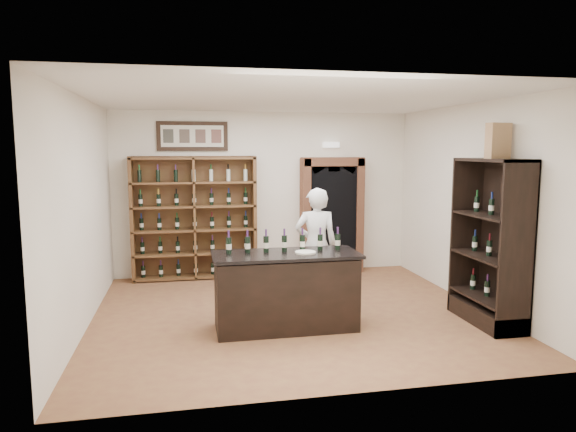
% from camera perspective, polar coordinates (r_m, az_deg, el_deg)
% --- Properties ---
extents(floor, '(5.50, 5.50, 0.00)m').
position_cam_1_polar(floor, '(7.45, 0.41, -10.72)').
color(floor, brown).
rests_on(floor, ground).
extents(ceiling, '(5.50, 5.50, 0.00)m').
position_cam_1_polar(ceiling, '(7.11, 0.43, 12.92)').
color(ceiling, white).
rests_on(ceiling, wall_back).
extents(wall_back, '(5.50, 0.04, 3.00)m').
position_cam_1_polar(wall_back, '(9.57, -2.61, 2.51)').
color(wall_back, white).
rests_on(wall_back, ground).
extents(wall_left, '(0.04, 5.00, 3.00)m').
position_cam_1_polar(wall_left, '(7.10, -21.87, 0.27)').
color(wall_left, white).
rests_on(wall_left, ground).
extents(wall_right, '(0.04, 5.00, 3.00)m').
position_cam_1_polar(wall_right, '(8.13, 19.76, 1.21)').
color(wall_right, white).
rests_on(wall_right, ground).
extents(wine_shelf, '(2.20, 0.38, 2.20)m').
position_cam_1_polar(wine_shelf, '(9.34, -10.35, -0.19)').
color(wine_shelf, brown).
rests_on(wine_shelf, ground).
extents(framed_picture, '(1.25, 0.04, 0.52)m').
position_cam_1_polar(framed_picture, '(9.40, -10.57, 8.71)').
color(framed_picture, black).
rests_on(framed_picture, wall_back).
extents(arched_doorway, '(1.17, 0.35, 2.17)m').
position_cam_1_polar(arched_doorway, '(9.71, 4.87, 0.42)').
color(arched_doorway, black).
rests_on(arched_doorway, ground).
extents(emergency_light, '(0.30, 0.10, 0.10)m').
position_cam_1_polar(emergency_light, '(9.73, 4.80, 7.88)').
color(emergency_light, white).
rests_on(emergency_light, wall_back).
extents(tasting_counter, '(1.88, 0.78, 1.00)m').
position_cam_1_polar(tasting_counter, '(6.70, -0.23, -8.38)').
color(tasting_counter, black).
rests_on(tasting_counter, ground).
extents(counter_bottle_0, '(0.07, 0.07, 0.30)m').
position_cam_1_polar(counter_bottle_0, '(6.57, -6.60, -3.25)').
color(counter_bottle_0, black).
rests_on(counter_bottle_0, tasting_counter).
extents(counter_bottle_1, '(0.07, 0.07, 0.30)m').
position_cam_1_polar(counter_bottle_1, '(6.59, -4.52, -3.19)').
color(counter_bottle_1, black).
rests_on(counter_bottle_1, tasting_counter).
extents(counter_bottle_2, '(0.07, 0.07, 0.30)m').
position_cam_1_polar(counter_bottle_2, '(6.62, -2.45, -3.12)').
color(counter_bottle_2, black).
rests_on(counter_bottle_2, tasting_counter).
extents(counter_bottle_3, '(0.07, 0.07, 0.30)m').
position_cam_1_polar(counter_bottle_3, '(6.66, -0.41, -3.05)').
color(counter_bottle_3, black).
rests_on(counter_bottle_3, tasting_counter).
extents(counter_bottle_4, '(0.07, 0.07, 0.30)m').
position_cam_1_polar(counter_bottle_4, '(6.71, 1.61, -2.97)').
color(counter_bottle_4, black).
rests_on(counter_bottle_4, tasting_counter).
extents(counter_bottle_5, '(0.07, 0.07, 0.30)m').
position_cam_1_polar(counter_bottle_5, '(6.77, 3.59, -2.90)').
color(counter_bottle_5, black).
rests_on(counter_bottle_5, tasting_counter).
extents(counter_bottle_6, '(0.07, 0.07, 0.30)m').
position_cam_1_polar(counter_bottle_6, '(6.83, 5.54, -2.82)').
color(counter_bottle_6, black).
rests_on(counter_bottle_6, tasting_counter).
extents(side_cabinet, '(0.48, 1.20, 2.20)m').
position_cam_1_polar(side_cabinet, '(7.38, 21.60, -5.35)').
color(side_cabinet, black).
rests_on(side_cabinet, ground).
extents(shopkeeper, '(0.70, 0.51, 1.75)m').
position_cam_1_polar(shopkeeper, '(7.75, 3.13, -3.31)').
color(shopkeeper, white).
rests_on(shopkeeper, ground).
extents(plate, '(0.27, 0.27, 0.02)m').
position_cam_1_polar(plate, '(6.57, 1.94, -4.06)').
color(plate, beige).
rests_on(plate, tasting_counter).
extents(wine_crate, '(0.34, 0.19, 0.45)m').
position_cam_1_polar(wine_crate, '(7.19, 22.32, 7.74)').
color(wine_crate, tan).
rests_on(wine_crate, side_cabinet).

